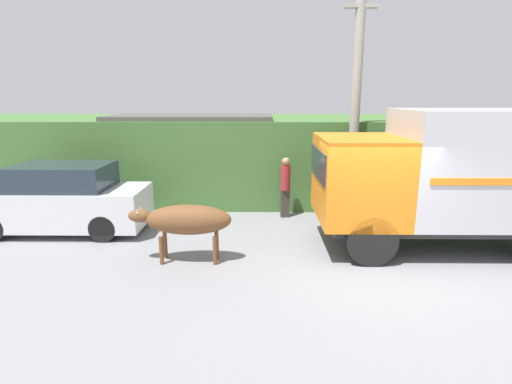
# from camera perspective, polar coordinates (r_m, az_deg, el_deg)

# --- Properties ---
(ground_plane) EXTENTS (60.00, 60.00, 0.00)m
(ground_plane) POSITION_cam_1_polar(r_m,az_deg,el_deg) (8.69, 16.06, -10.46)
(ground_plane) COLOR gray
(hillside_embankment) EXTENTS (32.00, 5.81, 2.73)m
(hillside_embankment) POSITION_cam_1_polar(r_m,az_deg,el_deg) (14.98, 9.45, 5.28)
(hillside_embankment) COLOR #426B33
(hillside_embankment) RESTS_ON ground_plane
(building_backdrop) EXTENTS (5.23, 2.70, 2.86)m
(building_backdrop) POSITION_cam_1_polar(r_m,az_deg,el_deg) (13.61, -8.94, 4.83)
(building_backdrop) COLOR #8CC69E
(building_backdrop) RESTS_ON ground_plane
(cargo_truck) EXTENTS (6.08, 2.44, 3.18)m
(cargo_truck) POSITION_cam_1_polar(r_m,az_deg,el_deg) (10.10, 27.02, 2.37)
(cargo_truck) COLOR #2D2D2D
(cargo_truck) RESTS_ON ground_plane
(brown_cow) EXTENTS (2.17, 0.64, 1.25)m
(brown_cow) POSITION_cam_1_polar(r_m,az_deg,el_deg) (8.53, -9.95, -3.99)
(brown_cow) COLOR brown
(brown_cow) RESTS_ON ground_plane
(parked_suv) EXTENTS (4.37, 1.70, 1.78)m
(parked_suv) POSITION_cam_1_polar(r_m,az_deg,el_deg) (11.46, -26.09, -1.03)
(parked_suv) COLOR silver
(parked_suv) RESTS_ON ground_plane
(pedestrian_on_hill) EXTENTS (0.33, 0.33, 1.76)m
(pedestrian_on_hill) POSITION_cam_1_polar(r_m,az_deg,el_deg) (11.56, 4.22, 1.20)
(pedestrian_on_hill) COLOR #38332D
(pedestrian_on_hill) RESTS_ON ground_plane
(utility_pole) EXTENTS (0.90, 0.27, 6.59)m
(utility_pole) POSITION_cam_1_polar(r_m,az_deg,el_deg) (11.82, 14.05, 12.79)
(utility_pole) COLOR #9E998E
(utility_pole) RESTS_ON ground_plane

